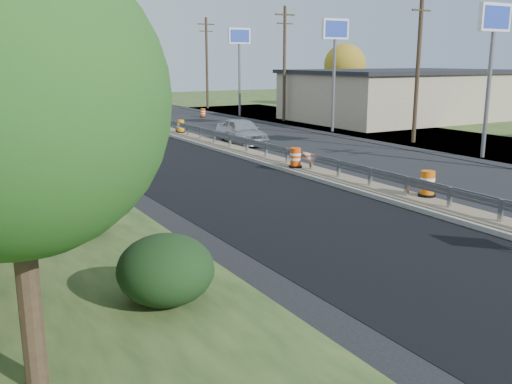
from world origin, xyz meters
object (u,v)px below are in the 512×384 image
barrel_median_near (427,184)px  barrel_median_far (181,126)px  barrel_median_mid (296,158)px  car_silver (242,131)px  barrel_shoulder_far (203,113)px  car_dark_far (135,108)px

barrel_median_near → barrel_median_far: (-0.40, 21.96, -0.04)m
barrel_median_mid → car_silver: car_silver is taller
barrel_median_mid → barrel_shoulder_far: size_ratio=1.16×
barrel_median_far → barrel_shoulder_far: 13.02m
barrel_median_far → barrel_shoulder_far: (6.85, 11.07, -0.27)m
barrel_median_far → car_dark_far: size_ratio=0.20×
barrel_median_near → car_silver: 16.38m
car_silver → barrel_median_far: bearing=110.4°
barrel_median_mid → barrel_shoulder_far: bearing=74.1°
car_silver → car_dark_far: 21.77m
barrel_shoulder_far → car_silver: car_silver is taller
barrel_median_near → barrel_median_mid: (-0.91, 7.23, -0.02)m
barrel_median_near → car_dark_far: car_dark_far is taller
barrel_median_near → barrel_shoulder_far: size_ratio=1.21×
barrel_median_mid → car_silver: 9.36m
barrel_median_near → barrel_shoulder_far: barrel_median_near is taller
barrel_shoulder_far → barrel_median_far: bearing=-121.8°
barrel_shoulder_far → car_dark_far: size_ratio=0.18×
car_silver → car_dark_far: size_ratio=1.08×
barrel_median_far → car_dark_far: bearing=82.4°
barrel_median_near → barrel_shoulder_far: 33.66m
barrel_median_far → car_dark_far: (2.14, 16.13, -0.01)m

